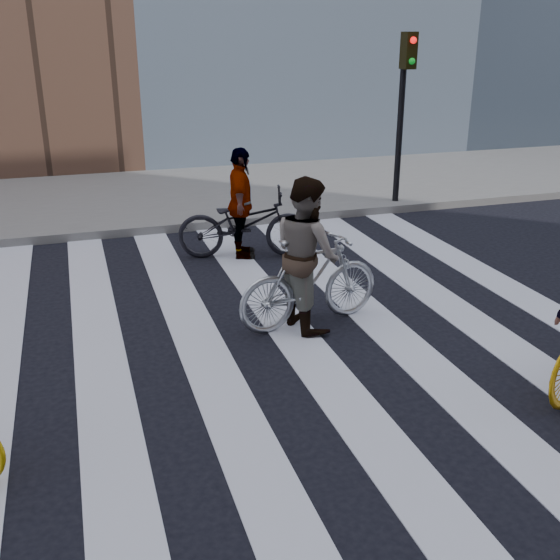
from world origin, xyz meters
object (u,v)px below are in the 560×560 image
bike_dark_rear (244,224)px  traffic_signal (404,91)px  rider_mid (307,254)px  rider_rear (241,204)px  bike_silver_mid (310,281)px

bike_dark_rear → traffic_signal: bearing=-47.6°
rider_mid → rider_rear: 2.70m
bike_silver_mid → rider_mid: bearing=80.5°
traffic_signal → rider_mid: traffic_signal is taller
rider_mid → rider_rear: size_ratio=1.06×
bike_dark_rear → rider_rear: (-0.05, 0.00, 0.32)m
bike_silver_mid → rider_rear: size_ratio=1.08×
bike_silver_mid → bike_dark_rear: (-0.09, 2.69, -0.02)m
traffic_signal → bike_dark_rear: (-3.66, -1.95, -1.74)m
bike_silver_mid → rider_rear: 2.72m
traffic_signal → bike_dark_rear: traffic_signal is taller
bike_silver_mid → bike_dark_rear: size_ratio=0.90×
traffic_signal → rider_mid: size_ratio=1.83×
rider_mid → rider_rear: bearing=-7.5°
traffic_signal → rider_rear: traffic_signal is taller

